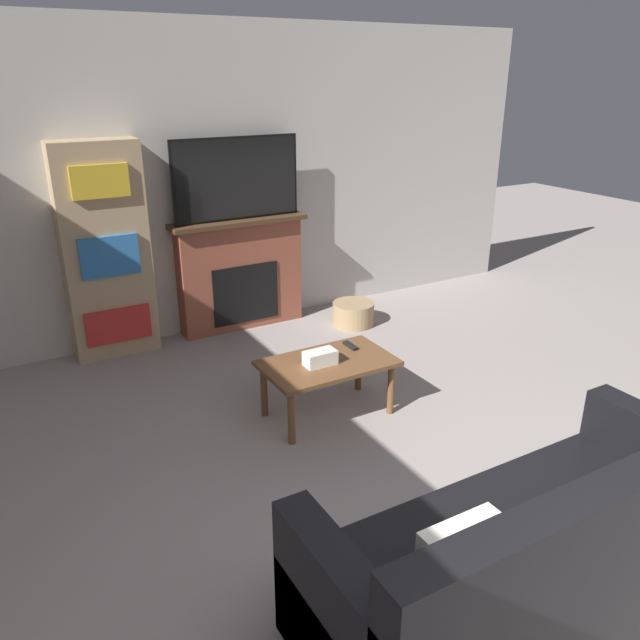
{
  "coord_description": "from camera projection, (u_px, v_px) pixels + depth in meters",
  "views": [
    {
      "loc": [
        -1.92,
        -0.64,
        2.28
      ],
      "look_at": [
        0.06,
        2.84,
        0.67
      ],
      "focal_mm": 35.0,
      "sensor_mm": 36.0,
      "label": 1
    }
  ],
  "objects": [
    {
      "name": "coffee_table",
      "position": [
        328.0,
        369.0,
        4.32
      ],
      "size": [
        0.91,
        0.54,
        0.42
      ],
      "color": "brown",
      "rests_on": "ground_plane"
    },
    {
      "name": "bookshelf",
      "position": [
        106.0,
        253.0,
        5.11
      ],
      "size": [
        0.69,
        0.29,
        1.79
      ],
      "color": "tan",
      "rests_on": "ground_plane"
    },
    {
      "name": "wall_back",
      "position": [
        210.0,
        183.0,
        5.53
      ],
      "size": [
        6.93,
        0.06,
        2.7
      ],
      "color": "beige",
      "rests_on": "ground_plane"
    },
    {
      "name": "fireplace",
      "position": [
        240.0,
        273.0,
        5.81
      ],
      "size": [
        1.27,
        0.28,
        1.04
      ],
      "color": "brown",
      "rests_on": "ground_plane"
    },
    {
      "name": "remote_control",
      "position": [
        350.0,
        346.0,
        4.52
      ],
      "size": [
        0.04,
        0.15,
        0.02
      ],
      "color": "black",
      "rests_on": "coffee_table"
    },
    {
      "name": "tv",
      "position": [
        237.0,
        179.0,
        5.47
      ],
      "size": [
        1.17,
        0.03,
        0.72
      ],
      "color": "black",
      "rests_on": "fireplace"
    },
    {
      "name": "couch",
      "position": [
        532.0,
        559.0,
        2.72
      ],
      "size": [
        2.05,
        0.85,
        0.89
      ],
      "color": "black",
      "rests_on": "ground_plane"
    },
    {
      "name": "storage_basket",
      "position": [
        353.0,
        314.0,
        5.99
      ],
      "size": [
        0.4,
        0.4,
        0.22
      ],
      "color": "tan",
      "rests_on": "ground_plane"
    },
    {
      "name": "tissue_box",
      "position": [
        320.0,
        358.0,
        4.24
      ],
      "size": [
        0.22,
        0.12,
        0.1
      ],
      "color": "white",
      "rests_on": "coffee_table"
    }
  ]
}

